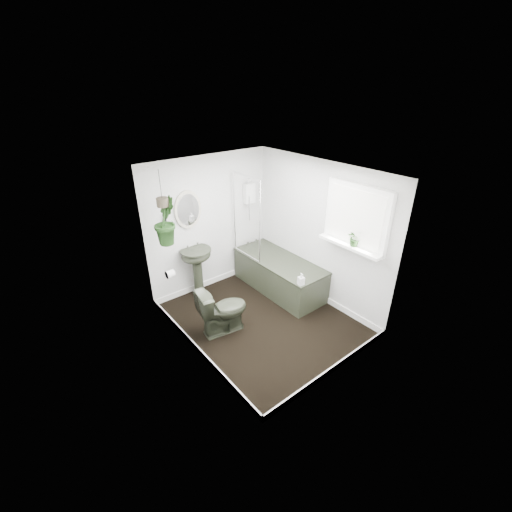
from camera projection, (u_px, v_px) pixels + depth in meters
floor at (262, 320)px, 5.32m from camera, size 2.30×2.80×0.02m
ceiling at (264, 171)px, 4.26m from camera, size 2.30×2.80×0.02m
wall_back at (209, 224)px, 5.77m from camera, size 2.30×0.02×2.30m
wall_front at (343, 298)px, 3.81m from camera, size 2.30×0.02×2.30m
wall_left at (189, 281)px, 4.15m from camera, size 0.02×2.80×2.30m
wall_right at (319, 233)px, 5.43m from camera, size 0.02×2.80×2.30m
skirting at (262, 317)px, 5.29m from camera, size 2.30×2.80×0.10m
bathtub at (279, 274)px, 5.98m from camera, size 0.72×1.72×0.58m
bath_screen at (247, 217)px, 5.68m from camera, size 0.04×0.72×1.40m
shower_box at (249, 193)px, 5.98m from camera, size 0.20×0.10×0.35m
oval_mirror at (188, 210)px, 5.36m from camera, size 0.46×0.03×0.62m
wall_sconce at (166, 222)px, 5.18m from camera, size 0.04×0.04×0.22m
toilet_roll_holder at (170, 274)px, 4.78m from camera, size 0.11×0.11×0.11m
window_recess at (357, 217)px, 4.68m from camera, size 0.08×1.00×0.90m
window_sill at (350, 246)px, 4.83m from camera, size 0.18×1.00×0.04m
window_blinds at (355, 217)px, 4.65m from camera, size 0.01×0.86×0.76m
toilet at (223, 310)px, 4.93m from camera, size 0.77×0.52×0.73m
pedestal_sink at (198, 272)px, 5.76m from camera, size 0.55×0.49×0.86m
sill_plant at (355, 238)px, 4.74m from camera, size 0.23×0.21×0.23m
hanging_plant at (165, 221)px, 4.71m from camera, size 0.45×0.47×0.67m
soap_bottle at (301, 279)px, 5.09m from camera, size 0.10×0.10×0.19m
hanging_pot at (162, 202)px, 4.59m from camera, size 0.16×0.16×0.12m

